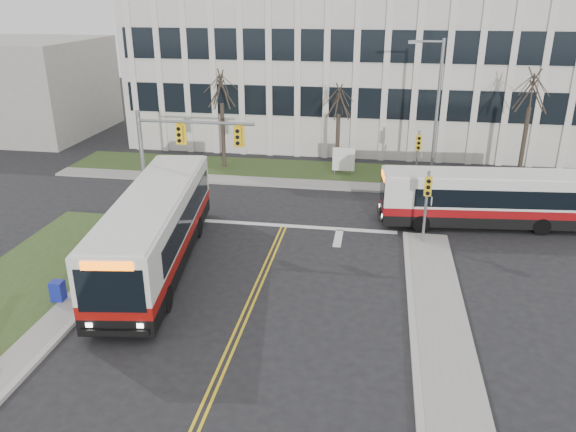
# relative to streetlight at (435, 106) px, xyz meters

# --- Properties ---
(ground) EXTENTS (120.00, 120.00, 0.00)m
(ground) POSITION_rel_streetlight_xyz_m (-8.03, -16.20, -5.19)
(ground) COLOR black
(ground) RESTS_ON ground
(sidewalk_west) EXTENTS (1.20, 26.00, 0.14)m
(sidewalk_west) POSITION_rel_streetlight_xyz_m (-15.03, -21.20, -5.12)
(sidewalk_west) COLOR #9E9B93
(sidewalk_west) RESTS_ON ground
(sidewalk_east) EXTENTS (2.00, 26.00, 0.14)m
(sidewalk_east) POSITION_rel_streetlight_xyz_m (-0.53, -21.20, -5.12)
(sidewalk_east) COLOR #9E9B93
(sidewalk_east) RESTS_ON ground
(sidewalk_cross) EXTENTS (44.00, 1.60, 0.14)m
(sidewalk_cross) POSITION_rel_streetlight_xyz_m (-3.03, -1.00, -5.12)
(sidewalk_cross) COLOR #9E9B93
(sidewalk_cross) RESTS_ON ground
(building_lawn) EXTENTS (44.00, 5.00, 0.12)m
(building_lawn) POSITION_rel_streetlight_xyz_m (-3.03, 1.80, -5.13)
(building_lawn) COLOR #30471E
(building_lawn) RESTS_ON ground
(office_building) EXTENTS (40.00, 16.00, 12.00)m
(office_building) POSITION_rel_streetlight_xyz_m (-3.03, 13.80, 0.81)
(office_building) COLOR silver
(office_building) RESTS_ON ground
(building_annex) EXTENTS (12.00, 12.00, 8.00)m
(building_annex) POSITION_rel_streetlight_xyz_m (-34.03, 9.80, -1.19)
(building_annex) COLOR #9E9B93
(building_annex) RESTS_ON ground
(mast_arm_signal) EXTENTS (6.11, 0.38, 6.20)m
(mast_arm_signal) POSITION_rel_streetlight_xyz_m (-13.65, -9.04, -0.94)
(mast_arm_signal) COLOR slate
(mast_arm_signal) RESTS_ON ground
(signal_pole_near) EXTENTS (0.34, 0.39, 3.80)m
(signal_pole_near) POSITION_rel_streetlight_xyz_m (-0.83, -9.30, -2.69)
(signal_pole_near) COLOR slate
(signal_pole_near) RESTS_ON ground
(signal_pole_far) EXTENTS (0.34, 0.39, 3.80)m
(signal_pole_far) POSITION_rel_streetlight_xyz_m (-0.83, -0.80, -2.69)
(signal_pole_far) COLOR slate
(signal_pole_far) RESTS_ON ground
(streetlight) EXTENTS (2.15, 0.25, 9.20)m
(streetlight) POSITION_rel_streetlight_xyz_m (0.00, 0.00, 0.00)
(streetlight) COLOR slate
(streetlight) RESTS_ON ground
(directory_sign) EXTENTS (1.50, 0.12, 2.00)m
(directory_sign) POSITION_rel_streetlight_xyz_m (-5.53, 1.30, -4.02)
(directory_sign) COLOR slate
(directory_sign) RESTS_ON ground
(tree_left) EXTENTS (1.80, 1.80, 7.70)m
(tree_left) POSITION_rel_streetlight_xyz_m (-14.03, 1.80, 0.32)
(tree_left) COLOR #42352B
(tree_left) RESTS_ON ground
(tree_mid) EXTENTS (1.80, 1.80, 6.82)m
(tree_mid) POSITION_rel_streetlight_xyz_m (-6.03, 2.00, -0.31)
(tree_mid) COLOR #42352B
(tree_mid) RESTS_ON ground
(tree_right) EXTENTS (1.80, 1.80, 8.25)m
(tree_right) POSITION_rel_streetlight_xyz_m (5.97, 1.80, 0.71)
(tree_right) COLOR #42352B
(tree_right) RESTS_ON ground
(bus_main) EXTENTS (4.51, 13.02, 3.40)m
(bus_main) POSITION_rel_streetlight_xyz_m (-12.97, -13.48, -3.49)
(bus_main) COLOR silver
(bus_main) RESTS_ON ground
(bus_cross) EXTENTS (11.04, 3.35, 2.90)m
(bus_cross) POSITION_rel_streetlight_xyz_m (2.49, -6.20, -3.75)
(bus_cross) COLOR silver
(bus_cross) RESTS_ON ground
(newspaper_box_blue) EXTENTS (0.51, 0.46, 0.95)m
(newspaper_box_blue) POSITION_rel_streetlight_xyz_m (-15.69, -17.40, -4.72)
(newspaper_box_blue) COLOR navy
(newspaper_box_blue) RESTS_ON ground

